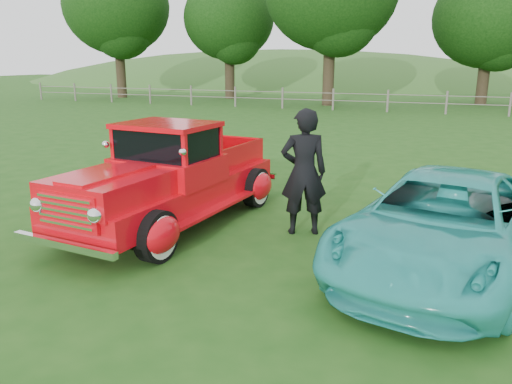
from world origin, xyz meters
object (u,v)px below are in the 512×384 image
(tree_mid_west, at_px, (229,19))
(red_pickup, at_px, (171,179))
(teal_sedan, at_px, (444,223))
(tree_far_west, at_px, (116,6))
(tree_near_east, at_px, (490,18))
(man, at_px, (304,172))

(tree_mid_west, bearing_deg, red_pickup, -68.20)
(teal_sedan, bearing_deg, tree_far_west, 144.65)
(tree_far_west, distance_m, teal_sedan, 34.78)
(tree_mid_west, height_order, teal_sedan, tree_mid_west)
(red_pickup, bearing_deg, tree_near_east, 83.32)
(red_pickup, xyz_separation_m, teal_sedan, (4.44, -0.40, -0.14))
(tree_near_east, bearing_deg, teal_sedan, -93.68)
(tree_near_east, xyz_separation_m, man, (-3.99, -27.53, -4.22))
(tree_far_west, height_order, tree_near_east, tree_far_west)
(tree_near_east, distance_m, man, 28.14)
(tree_mid_west, xyz_separation_m, tree_near_east, (17.00, 1.00, -0.30))
(tree_near_east, relative_size, teal_sedan, 1.77)
(tree_mid_west, distance_m, teal_sedan, 31.59)
(tree_mid_west, relative_size, red_pickup, 1.65)
(tree_near_east, bearing_deg, man, -98.25)
(tree_near_east, height_order, teal_sedan, tree_near_east)
(tree_far_west, bearing_deg, man, -49.43)
(tree_near_east, bearing_deg, tree_mid_west, -176.63)
(red_pickup, bearing_deg, man, 14.26)
(tree_near_east, height_order, red_pickup, tree_near_east)
(tree_mid_west, distance_m, man, 29.89)
(tree_mid_west, distance_m, red_pickup, 29.32)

